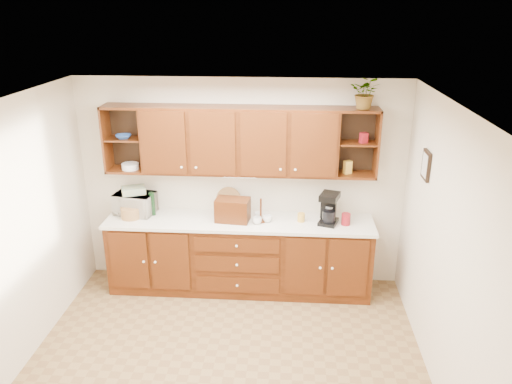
# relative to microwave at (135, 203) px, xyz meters

# --- Properties ---
(floor) EXTENTS (4.00, 4.00, 0.00)m
(floor) POSITION_rel_microwave_xyz_m (1.31, -1.56, -1.07)
(floor) COLOR olive
(floor) RESTS_ON ground
(ceiling) EXTENTS (4.00, 4.00, 0.00)m
(ceiling) POSITION_rel_microwave_xyz_m (1.31, -1.56, 1.53)
(ceiling) COLOR white
(ceiling) RESTS_ON back_wall
(back_wall) EXTENTS (4.00, 0.00, 4.00)m
(back_wall) POSITION_rel_microwave_xyz_m (1.31, 0.19, 0.23)
(back_wall) COLOR beige
(back_wall) RESTS_ON floor
(left_wall) EXTENTS (0.00, 3.50, 3.50)m
(left_wall) POSITION_rel_microwave_xyz_m (-0.69, -1.56, 0.23)
(left_wall) COLOR beige
(left_wall) RESTS_ON floor
(right_wall) EXTENTS (0.00, 3.50, 3.50)m
(right_wall) POSITION_rel_microwave_xyz_m (3.31, -1.56, 0.23)
(right_wall) COLOR beige
(right_wall) RESTS_ON floor
(base_cabinets) EXTENTS (3.20, 0.60, 0.90)m
(base_cabinets) POSITION_rel_microwave_xyz_m (1.31, -0.11, -0.62)
(base_cabinets) COLOR #321605
(base_cabinets) RESTS_ON floor
(countertop) EXTENTS (3.24, 0.64, 0.04)m
(countertop) POSITION_rel_microwave_xyz_m (1.31, -0.12, -0.15)
(countertop) COLOR silver
(countertop) RESTS_ON base_cabinets
(upper_cabinets) EXTENTS (3.20, 0.33, 0.80)m
(upper_cabinets) POSITION_rel_microwave_xyz_m (1.32, 0.03, 0.82)
(upper_cabinets) COLOR #321605
(upper_cabinets) RESTS_ON back_wall
(undercabinet_light) EXTENTS (0.40, 0.05, 0.02)m
(undercabinet_light) POSITION_rel_microwave_xyz_m (1.31, -0.02, 0.40)
(undercabinet_light) COLOR white
(undercabinet_light) RESTS_ON upper_cabinets
(framed_picture) EXTENTS (0.03, 0.24, 0.30)m
(framed_picture) POSITION_rel_microwave_xyz_m (3.29, -0.66, 0.78)
(framed_picture) COLOR black
(framed_picture) RESTS_ON right_wall
(wicker_basket) EXTENTS (0.30, 0.30, 0.14)m
(wicker_basket) POSITION_rel_microwave_xyz_m (-0.01, -0.14, -0.06)
(wicker_basket) COLOR #A97746
(wicker_basket) RESTS_ON countertop
(microwave) EXTENTS (0.53, 0.40, 0.26)m
(microwave) POSITION_rel_microwave_xyz_m (0.00, 0.00, 0.00)
(microwave) COLOR beige
(microwave) RESTS_ON countertop
(towel_stack) EXTENTS (0.34, 0.30, 0.08)m
(towel_stack) POSITION_rel_microwave_xyz_m (0.00, 0.00, 0.17)
(towel_stack) COLOR #DBC467
(towel_stack) RESTS_ON microwave
(wine_bottle) EXTENTS (0.07, 0.07, 0.29)m
(wine_bottle) POSITION_rel_microwave_xyz_m (0.23, -0.03, 0.01)
(wine_bottle) COLOR black
(wine_bottle) RESTS_ON countertop
(woven_tray) EXTENTS (0.33, 0.14, 0.32)m
(woven_tray) POSITION_rel_microwave_xyz_m (1.16, 0.13, -0.12)
(woven_tray) COLOR #A97746
(woven_tray) RESTS_ON countertop
(bread_box) EXTENTS (0.42, 0.29, 0.28)m
(bread_box) POSITION_rel_microwave_xyz_m (1.24, -0.14, 0.01)
(bread_box) COLOR #321605
(bread_box) RESTS_ON countertop
(mug_tree) EXTENTS (0.23, 0.25, 0.30)m
(mug_tree) POSITION_rel_microwave_xyz_m (1.58, -0.14, -0.09)
(mug_tree) COLOR #321605
(mug_tree) RESTS_ON countertop
(canister_red) EXTENTS (0.11, 0.11, 0.14)m
(canister_red) POSITION_rel_microwave_xyz_m (2.58, -0.16, -0.06)
(canister_red) COLOR maroon
(canister_red) RESTS_ON countertop
(canister_white) EXTENTS (0.10, 0.10, 0.18)m
(canister_white) POSITION_rel_microwave_xyz_m (2.39, -0.06, -0.04)
(canister_white) COLOR white
(canister_white) RESTS_ON countertop
(canister_yellow) EXTENTS (0.10, 0.10, 0.11)m
(canister_yellow) POSITION_rel_microwave_xyz_m (2.06, -0.11, -0.08)
(canister_yellow) COLOR gold
(canister_yellow) RESTS_ON countertop
(coffee_maker) EXTENTS (0.27, 0.31, 0.38)m
(coffee_maker) POSITION_rel_microwave_xyz_m (2.38, -0.12, 0.05)
(coffee_maker) COLOR black
(coffee_maker) RESTS_ON countertop
(bowl_stack) EXTENTS (0.23, 0.23, 0.05)m
(bowl_stack) POSITION_rel_microwave_xyz_m (-0.06, -0.01, 0.85)
(bowl_stack) COLOR #2A519B
(bowl_stack) RESTS_ON upper_cabinets
(plate_stack) EXTENTS (0.27, 0.27, 0.07)m
(plate_stack) POSITION_rel_microwave_xyz_m (-0.01, 0.00, 0.48)
(plate_stack) COLOR white
(plate_stack) RESTS_ON upper_cabinets
(pantry_box_yellow) EXTENTS (0.11, 0.10, 0.15)m
(pantry_box_yellow) POSITION_rel_microwave_xyz_m (2.58, 0.02, 0.52)
(pantry_box_yellow) COLOR gold
(pantry_box_yellow) RESTS_ON upper_cabinets
(pantry_box_red) EXTENTS (0.10, 0.09, 0.12)m
(pantry_box_red) POSITION_rel_microwave_xyz_m (2.74, -0.01, 0.89)
(pantry_box_red) COLOR maroon
(pantry_box_red) RESTS_ON upper_cabinets
(potted_plant) EXTENTS (0.40, 0.37, 0.36)m
(potted_plant) POSITION_rel_microwave_xyz_m (2.72, -0.01, 1.40)
(potted_plant) COLOR #999999
(potted_plant) RESTS_ON upper_cabinets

